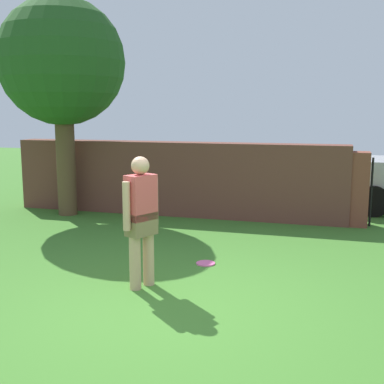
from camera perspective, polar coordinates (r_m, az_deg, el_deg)
ground_plane at (r=5.49m, az=-2.98°, el=-13.72°), size 40.00×40.00×0.00m
brick_wall at (r=10.24m, az=-2.03°, el=1.57°), size 7.00×0.50×1.52m
tree at (r=10.51m, az=-14.86°, el=14.19°), size 2.54×2.54×4.40m
person at (r=5.99m, az=-5.92°, el=-2.78°), size 0.36×0.49×1.62m
frisbee_pink at (r=7.07m, az=1.60°, el=-8.26°), size 0.27×0.27×0.02m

